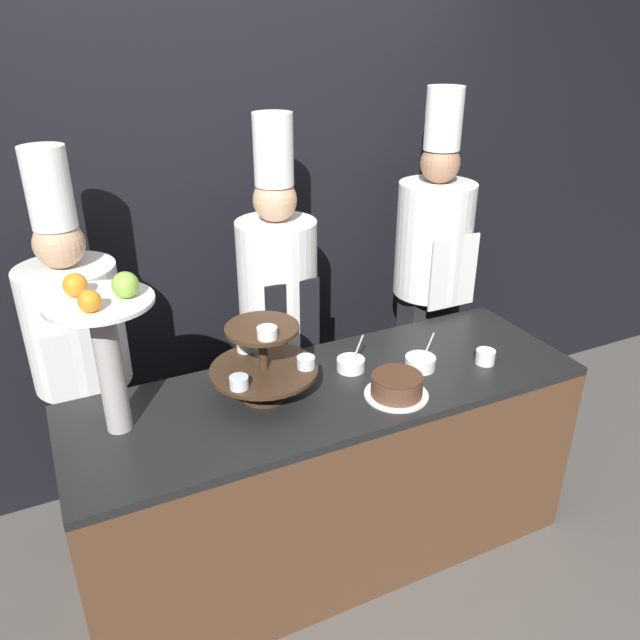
{
  "coord_description": "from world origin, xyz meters",
  "views": [
    {
      "loc": [
        -0.96,
        -1.56,
        2.19
      ],
      "look_at": [
        0.0,
        0.44,
        1.12
      ],
      "focal_mm": 35.0,
      "sensor_mm": 36.0,
      "label": 1
    }
  ],
  "objects_px": {
    "fruit_pedestal": "(106,336)",
    "chef_left": "(81,359)",
    "serving_bowl_near": "(420,363)",
    "cake_round": "(397,386)",
    "chef_center_right": "(431,271)",
    "cup_white": "(485,357)",
    "chef_center_left": "(279,309)",
    "serving_bowl_far": "(351,364)",
    "tiered_stand": "(264,361)"
  },
  "relations": [
    {
      "from": "cake_round",
      "to": "chef_center_right",
      "type": "height_order",
      "value": "chef_center_right"
    },
    {
      "from": "fruit_pedestal",
      "to": "chef_center_right",
      "type": "relative_size",
      "value": 0.31
    },
    {
      "from": "serving_bowl_near",
      "to": "chef_center_right",
      "type": "relative_size",
      "value": 0.08
    },
    {
      "from": "tiered_stand",
      "to": "serving_bowl_far",
      "type": "height_order",
      "value": "tiered_stand"
    },
    {
      "from": "chef_center_left",
      "to": "chef_center_right",
      "type": "relative_size",
      "value": 0.97
    },
    {
      "from": "tiered_stand",
      "to": "chef_center_right",
      "type": "bearing_deg",
      "value": 23.73
    },
    {
      "from": "cup_white",
      "to": "cake_round",
      "type": "bearing_deg",
      "value": -173.49
    },
    {
      "from": "fruit_pedestal",
      "to": "serving_bowl_near",
      "type": "distance_m",
      "value": 1.26
    },
    {
      "from": "cake_round",
      "to": "chef_center_left",
      "type": "distance_m",
      "value": 0.74
    },
    {
      "from": "serving_bowl_near",
      "to": "chef_left",
      "type": "xyz_separation_m",
      "value": [
        -1.28,
        0.57,
        0.04
      ]
    },
    {
      "from": "serving_bowl_far",
      "to": "tiered_stand",
      "type": "bearing_deg",
      "value": -175.13
    },
    {
      "from": "fruit_pedestal",
      "to": "cake_round",
      "type": "xyz_separation_m",
      "value": [
        1.0,
        -0.25,
        -0.33
      ]
    },
    {
      "from": "cup_white",
      "to": "serving_bowl_near",
      "type": "height_order",
      "value": "serving_bowl_near"
    },
    {
      "from": "cup_white",
      "to": "chef_left",
      "type": "height_order",
      "value": "chef_left"
    },
    {
      "from": "cup_white",
      "to": "chef_center_right",
      "type": "xyz_separation_m",
      "value": [
        0.16,
        0.65,
        0.14
      ]
    },
    {
      "from": "cake_round",
      "to": "cup_white",
      "type": "relative_size",
      "value": 3.06
    },
    {
      "from": "serving_bowl_near",
      "to": "fruit_pedestal",
      "type": "bearing_deg",
      "value": 174.77
    },
    {
      "from": "chef_center_left",
      "to": "chef_left",
      "type": "bearing_deg",
      "value": 180.0
    },
    {
      "from": "chef_center_right",
      "to": "fruit_pedestal",
      "type": "bearing_deg",
      "value": -164.49
    },
    {
      "from": "chef_center_right",
      "to": "chef_left",
      "type": "bearing_deg",
      "value": 180.0
    },
    {
      "from": "chef_left",
      "to": "fruit_pedestal",
      "type": "bearing_deg",
      "value": -80.82
    },
    {
      "from": "cake_round",
      "to": "serving_bowl_near",
      "type": "relative_size",
      "value": 1.61
    },
    {
      "from": "serving_bowl_far",
      "to": "chef_left",
      "type": "bearing_deg",
      "value": 156.03
    },
    {
      "from": "cake_round",
      "to": "chef_left",
      "type": "relative_size",
      "value": 0.14
    },
    {
      "from": "chef_left",
      "to": "chef_center_left",
      "type": "bearing_deg",
      "value": -0.0
    },
    {
      "from": "cup_white",
      "to": "chef_center_left",
      "type": "relative_size",
      "value": 0.04
    },
    {
      "from": "cake_round",
      "to": "serving_bowl_near",
      "type": "xyz_separation_m",
      "value": [
        0.2,
        0.14,
        -0.02
      ]
    },
    {
      "from": "chef_left",
      "to": "chef_center_right",
      "type": "height_order",
      "value": "chef_center_right"
    },
    {
      "from": "serving_bowl_near",
      "to": "chef_left",
      "type": "relative_size",
      "value": 0.09
    },
    {
      "from": "tiered_stand",
      "to": "serving_bowl_near",
      "type": "distance_m",
      "value": 0.68
    },
    {
      "from": "cup_white",
      "to": "chef_left",
      "type": "distance_m",
      "value": 1.69
    },
    {
      "from": "cake_round",
      "to": "chef_center_right",
      "type": "bearing_deg",
      "value": 47.73
    },
    {
      "from": "fruit_pedestal",
      "to": "chef_left",
      "type": "bearing_deg",
      "value": 99.18
    },
    {
      "from": "cake_round",
      "to": "serving_bowl_far",
      "type": "xyz_separation_m",
      "value": [
        -0.07,
        0.25,
        -0.02
      ]
    },
    {
      "from": "cake_round",
      "to": "chef_center_right",
      "type": "distance_m",
      "value": 0.96
    },
    {
      "from": "serving_bowl_near",
      "to": "serving_bowl_far",
      "type": "xyz_separation_m",
      "value": [
        -0.27,
        0.12,
        -0.0
      ]
    },
    {
      "from": "serving_bowl_far",
      "to": "chef_center_right",
      "type": "xyz_separation_m",
      "value": [
        0.7,
        0.45,
        0.14
      ]
    },
    {
      "from": "cup_white",
      "to": "chef_center_left",
      "type": "distance_m",
      "value": 0.94
    },
    {
      "from": "chef_center_right",
      "to": "cake_round",
      "type": "bearing_deg",
      "value": -132.27
    },
    {
      "from": "cake_round",
      "to": "chef_left",
      "type": "height_order",
      "value": "chef_left"
    },
    {
      "from": "chef_center_right",
      "to": "serving_bowl_near",
      "type": "bearing_deg",
      "value": -127.66
    },
    {
      "from": "fruit_pedestal",
      "to": "chef_center_right",
      "type": "height_order",
      "value": "chef_center_right"
    },
    {
      "from": "serving_bowl_far",
      "to": "chef_left",
      "type": "xyz_separation_m",
      "value": [
        -1.01,
        0.45,
        0.05
      ]
    },
    {
      "from": "chef_center_left",
      "to": "cup_white",
      "type": "bearing_deg",
      "value": -43.64
    },
    {
      "from": "cake_round",
      "to": "cup_white",
      "type": "xyz_separation_m",
      "value": [
        0.48,
        0.05,
        -0.01
      ]
    },
    {
      "from": "fruit_pedestal",
      "to": "chef_left",
      "type": "distance_m",
      "value": 0.55
    },
    {
      "from": "tiered_stand",
      "to": "cake_round",
      "type": "bearing_deg",
      "value": -25.41
    },
    {
      "from": "tiered_stand",
      "to": "cake_round",
      "type": "relative_size",
      "value": 1.65
    },
    {
      "from": "tiered_stand",
      "to": "cake_round",
      "type": "height_order",
      "value": "tiered_stand"
    },
    {
      "from": "chef_left",
      "to": "tiered_stand",
      "type": "bearing_deg",
      "value": -38.13
    }
  ]
}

